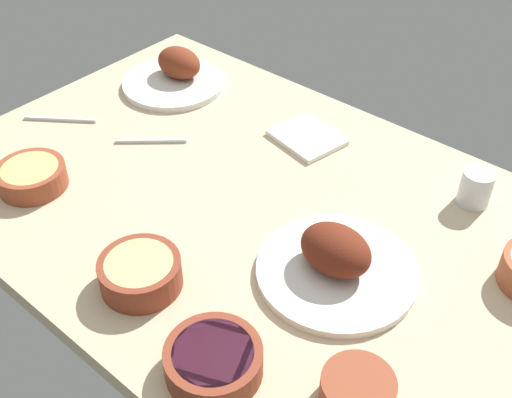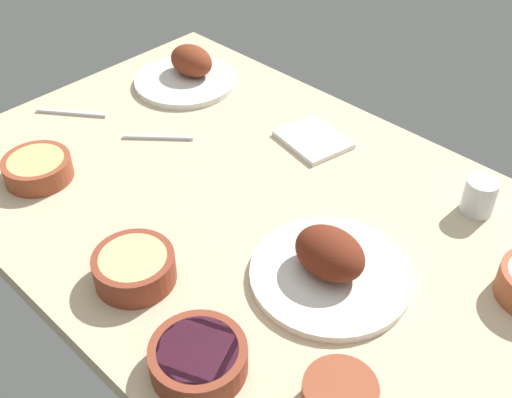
% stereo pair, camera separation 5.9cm
% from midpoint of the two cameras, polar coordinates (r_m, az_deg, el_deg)
% --- Properties ---
extents(dining_table, '(1.40, 0.90, 0.04)m').
position_cam_midpoint_polar(dining_table, '(1.29, 1.30, -1.38)').
color(dining_table, '#C6B28E').
rests_on(dining_table, ground).
extents(plate_near_viewer, '(0.29, 0.29, 0.10)m').
position_cam_midpoint_polar(plate_near_viewer, '(1.13, 8.24, -5.99)').
color(plate_near_viewer, silver).
rests_on(plate_near_viewer, dining_table).
extents(plate_far_side, '(0.27, 0.27, 0.09)m').
position_cam_midpoint_polar(plate_far_side, '(1.69, -5.21, 11.43)').
color(plate_far_side, silver).
rests_on(plate_far_side, dining_table).
extents(bowl_soup, '(0.11, 0.11, 0.05)m').
position_cam_midpoint_polar(bowl_soup, '(0.97, 9.41, -17.26)').
color(bowl_soup, brown).
rests_on(bowl_soup, dining_table).
extents(bowl_onions, '(0.15, 0.15, 0.05)m').
position_cam_midpoint_polar(bowl_onions, '(1.00, -3.55, -14.25)').
color(bowl_onions, brown).
rests_on(bowl_onions, dining_table).
extents(bowl_pasta, '(0.14, 0.14, 0.05)m').
position_cam_midpoint_polar(bowl_pasta, '(1.41, -18.16, 2.70)').
color(bowl_pasta, brown).
rests_on(bowl_pasta, dining_table).
extents(bowl_potatoes, '(0.15, 0.15, 0.06)m').
position_cam_midpoint_polar(bowl_potatoes, '(1.13, -9.56, -6.16)').
color(bowl_potatoes, brown).
rests_on(bowl_potatoes, dining_table).
extents(water_tumbler, '(0.07, 0.07, 0.08)m').
position_cam_midpoint_polar(water_tumbler, '(1.33, 20.87, 0.21)').
color(water_tumbler, silver).
rests_on(water_tumbler, dining_table).
extents(folded_napkin, '(0.17, 0.15, 0.01)m').
position_cam_midpoint_polar(folded_napkin, '(1.47, 6.38, 5.40)').
color(folded_napkin, white).
rests_on(folded_napkin, dining_table).
extents(fork_loose, '(0.13, 0.12, 0.01)m').
position_cam_midpoint_polar(fork_loose, '(1.48, -7.79, 5.56)').
color(fork_loose, silver).
rests_on(fork_loose, dining_table).
extents(spoon_loose, '(0.15, 0.11, 0.01)m').
position_cam_midpoint_polar(spoon_loose, '(1.61, -15.47, 7.55)').
color(spoon_loose, silver).
rests_on(spoon_loose, dining_table).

